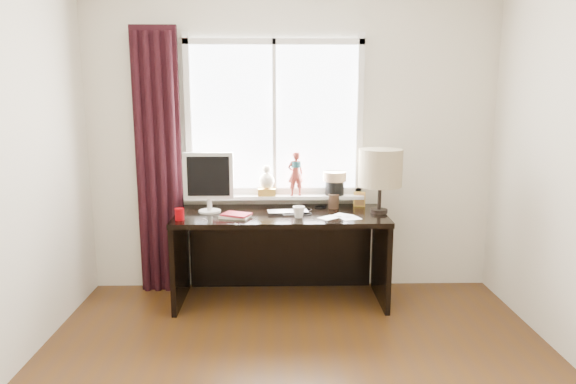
{
  "coord_description": "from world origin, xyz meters",
  "views": [
    {
      "loc": [
        -0.13,
        -2.41,
        1.71
      ],
      "look_at": [
        -0.05,
        1.25,
        1.0
      ],
      "focal_mm": 32.0,
      "sensor_mm": 36.0,
      "label": 1
    }
  ],
  "objects_px": {
    "red_cup": "(180,214)",
    "table_lamp": "(380,169)",
    "mug": "(299,212)",
    "desk": "(281,239)",
    "monitor": "(209,179)",
    "laptop": "(288,212)"
  },
  "relations": [
    {
      "from": "red_cup",
      "to": "table_lamp",
      "type": "xyz_separation_m",
      "value": [
        1.58,
        0.21,
        0.32
      ]
    },
    {
      "from": "mug",
      "to": "desk",
      "type": "bearing_deg",
      "value": 119.83
    },
    {
      "from": "mug",
      "to": "red_cup",
      "type": "distance_m",
      "value": 0.92
    },
    {
      "from": "mug",
      "to": "red_cup",
      "type": "height_order",
      "value": "mug"
    },
    {
      "from": "red_cup",
      "to": "monitor",
      "type": "height_order",
      "value": "monitor"
    },
    {
      "from": "laptop",
      "to": "desk",
      "type": "relative_size",
      "value": 0.19
    },
    {
      "from": "laptop",
      "to": "desk",
      "type": "bearing_deg",
      "value": 114.26
    },
    {
      "from": "mug",
      "to": "laptop",
      "type": "bearing_deg",
      "value": 119.79
    },
    {
      "from": "laptop",
      "to": "red_cup",
      "type": "height_order",
      "value": "red_cup"
    },
    {
      "from": "desk",
      "to": "red_cup",
      "type": "bearing_deg",
      "value": -158.89
    },
    {
      "from": "red_cup",
      "to": "desk",
      "type": "relative_size",
      "value": 0.05
    },
    {
      "from": "mug",
      "to": "desk",
      "type": "distance_m",
      "value": 0.4
    },
    {
      "from": "desk",
      "to": "table_lamp",
      "type": "height_order",
      "value": "table_lamp"
    },
    {
      "from": "laptop",
      "to": "table_lamp",
      "type": "bearing_deg",
      "value": -4.6
    },
    {
      "from": "red_cup",
      "to": "table_lamp",
      "type": "relative_size",
      "value": 0.18
    },
    {
      "from": "red_cup",
      "to": "desk",
      "type": "xyz_separation_m",
      "value": [
        0.78,
        0.3,
        -0.29
      ]
    },
    {
      "from": "monitor",
      "to": "desk",
      "type": "bearing_deg",
      "value": 3.54
    },
    {
      "from": "mug",
      "to": "desk",
      "type": "relative_size",
      "value": 0.06
    },
    {
      "from": "laptop",
      "to": "table_lamp",
      "type": "relative_size",
      "value": 0.63
    },
    {
      "from": "table_lamp",
      "to": "laptop",
      "type": "bearing_deg",
      "value": -178.99
    },
    {
      "from": "monitor",
      "to": "mug",
      "type": "bearing_deg",
      "value": -15.96
    },
    {
      "from": "desk",
      "to": "mug",
      "type": "bearing_deg",
      "value": -60.17
    }
  ]
}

